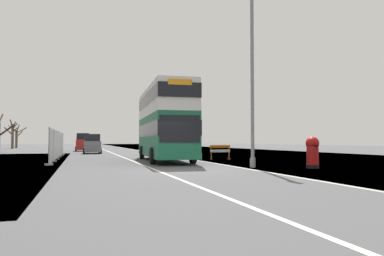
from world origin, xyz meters
name	(u,v)px	position (x,y,z in m)	size (l,w,h in m)	color
ground	(194,171)	(0.65, 0.10, -0.05)	(140.00, 280.00, 0.10)	#4C4C4F
double_decker_bus	(164,123)	(0.95, 8.01, 2.64)	(3.18, 10.97, 4.97)	#196042
lamppost_foreground	(252,81)	(4.01, 0.63, 4.52)	(0.29, 0.70, 9.51)	gray
red_pillar_postbox	(313,151)	(6.73, -0.66, 0.88)	(0.67, 0.67, 1.61)	black
roadworks_barrier	(220,151)	(5.24, 8.44, 0.65)	(1.52, 0.59, 1.07)	orange
construction_site_fence	(58,145)	(-6.27, 14.03, 1.05)	(0.44, 17.20, 2.18)	#A8AAAD
car_oncoming_near	(92,144)	(-3.34, 24.86, 0.99)	(1.90, 4.18, 2.11)	slate
car_receding_mid	(83,143)	(-4.29, 34.71, 1.11)	(1.91, 3.97, 2.39)	maroon
bare_tree_far_verge_mid	(12,133)	(-15.80, 52.64, 2.63)	(2.37, 2.77, 5.04)	#4C3D2D
bare_tree_far_verge_far	(17,137)	(-16.15, 59.49, 2.16)	(3.36, 2.67, 4.45)	#4C3D2D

